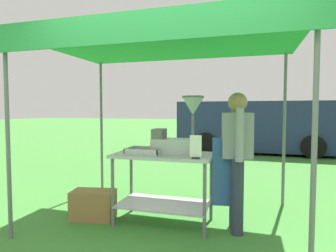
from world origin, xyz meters
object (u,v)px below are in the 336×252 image
stall_canopy (166,46)px  van_navy (257,126)px  donut_cart (163,173)px  vendor (236,154)px  donut_tray (145,152)px  supply_crate (93,205)px  menu_sign (196,149)px  donut_fryer (179,133)px

stall_canopy → van_navy: stall_canopy is taller
donut_cart → vendor: (0.87, 0.04, 0.27)m
donut_tray → vendor: vendor is taller
stall_canopy → vendor: 1.56m
van_navy → vendor: bearing=-93.3°
supply_crate → donut_cart: bearing=7.1°
stall_canopy → menu_sign: bearing=-37.2°
stall_canopy → vendor: size_ratio=1.99×
supply_crate → donut_fryer: bearing=9.3°
stall_canopy → vendor: bearing=-3.8°
donut_cart → donut_tray: bearing=-165.7°
donut_cart → stall_canopy: bearing=90.0°
stall_canopy → donut_fryer: 1.08m
vendor → supply_crate: (-1.79, -0.15, -0.72)m
donut_tray → menu_sign: 0.70m
donut_fryer → van_navy: 6.71m
donut_tray → donut_fryer: bearing=16.8°
stall_canopy → donut_tray: 1.33m
vendor → van_navy: (0.38, 6.65, -0.03)m
donut_cart → vendor: vendor is taller
stall_canopy → donut_fryer: size_ratio=4.55×
donut_cart → donut_fryer: bearing=19.7°
donut_tray → supply_crate: size_ratio=0.72×
van_navy → donut_tray: bearing=-102.3°
donut_fryer → donut_tray: bearing=-163.2°
donut_fryer → stall_canopy: bearing=170.3°
donut_fryer → vendor: bearing=-2.2°
stall_canopy → van_navy: (1.25, 6.59, -1.32)m
stall_canopy → menu_sign: 1.34m
vendor → van_navy: 6.66m
vendor → supply_crate: vendor is taller
stall_canopy → donut_tray: (-0.22, -0.15, -1.30)m
donut_fryer → supply_crate: size_ratio=1.19×
donut_fryer → vendor: 0.72m
donut_cart → van_navy: van_navy is taller
donut_tray → menu_sign: size_ratio=1.65×
donut_cart → donut_fryer: 0.54m
donut_tray → vendor: size_ratio=0.27×
stall_canopy → donut_fryer: bearing=-9.7°
vendor → donut_tray: bearing=-175.0°
vendor → donut_cart: bearing=-177.4°
vendor → van_navy: van_navy is taller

